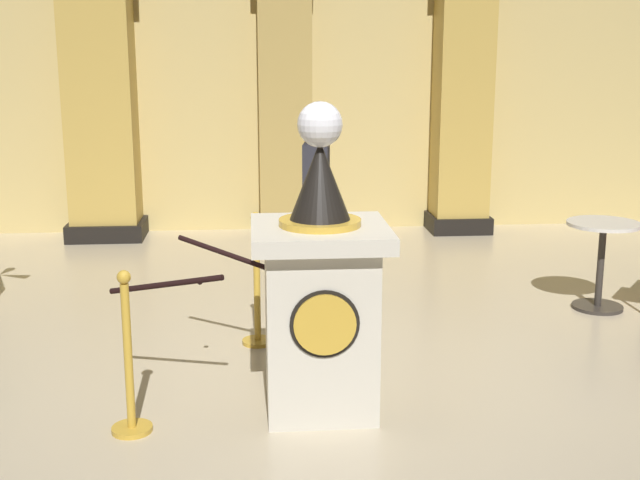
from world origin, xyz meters
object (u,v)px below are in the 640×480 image
(bystander_guest, at_px, (316,203))
(cafe_table, at_px, (601,254))
(pedestal_clock, at_px, (320,295))
(stanchion_far, at_px, (129,377))
(stanchion_near, at_px, (257,299))

(bystander_guest, height_order, cafe_table, bystander_guest)
(pedestal_clock, bearing_deg, stanchion_far, -167.92)
(stanchion_near, xyz_separation_m, bystander_guest, (0.55, 1.28, 0.48))
(bystander_guest, bearing_deg, cafe_table, -15.20)
(stanchion_near, relative_size, stanchion_far, 1.04)
(pedestal_clock, relative_size, stanchion_near, 1.86)
(stanchion_near, distance_m, stanchion_far, 1.62)
(stanchion_far, distance_m, cafe_table, 4.23)
(stanchion_far, bearing_deg, stanchion_near, 62.29)
(stanchion_near, bearing_deg, pedestal_clock, -72.49)
(cafe_table, bearing_deg, bystander_guest, 164.80)
(stanchion_near, distance_m, bystander_guest, 1.48)
(pedestal_clock, distance_m, stanchion_near, 1.31)
(pedestal_clock, bearing_deg, stanchion_near, 107.51)
(stanchion_near, bearing_deg, bystander_guest, 66.84)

